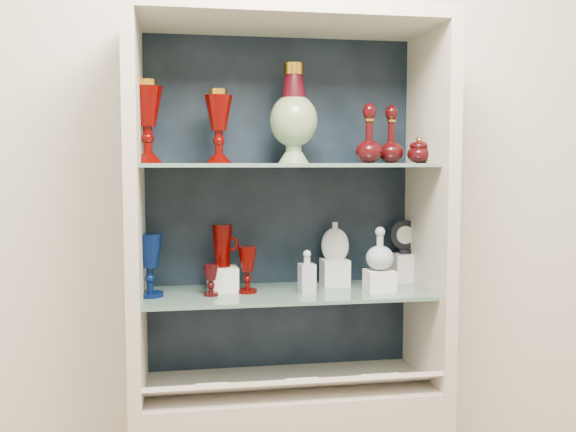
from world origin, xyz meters
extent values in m
cube|color=silver|center=(0.00, 1.75, 1.40)|extent=(3.50, 0.02, 2.80)
cube|color=black|center=(0.00, 1.72, 1.32)|extent=(0.98, 0.02, 1.15)
cube|color=beige|center=(-0.48, 1.53, 1.32)|extent=(0.04, 0.40, 1.15)
cube|color=beige|center=(0.48, 1.53, 1.32)|extent=(0.04, 0.40, 1.15)
cube|color=beige|center=(0.00, 1.53, 1.92)|extent=(1.00, 0.40, 0.04)
cube|color=slate|center=(0.00, 1.55, 1.04)|extent=(0.92, 0.34, 0.01)
cube|color=slate|center=(0.00, 1.55, 1.46)|extent=(0.92, 0.34, 0.01)
cube|color=beige|center=(0.00, 1.42, 0.78)|extent=(0.92, 0.17, 0.09)
cube|color=white|center=(-0.26, 1.42, 0.80)|extent=(0.10, 0.06, 0.03)
cube|color=white|center=(0.26, 1.42, 0.80)|extent=(0.10, 0.06, 0.03)
cube|color=white|center=(0.02, 1.42, 0.80)|extent=(0.10, 0.06, 0.03)
cube|color=white|center=(0.28, 1.42, 0.80)|extent=(0.10, 0.06, 0.03)
cube|color=silver|center=(-0.21, 1.59, 1.09)|extent=(0.10, 0.10, 0.08)
cube|color=silver|center=(0.18, 1.62, 1.09)|extent=(0.09, 0.09, 0.09)
cube|color=silver|center=(0.30, 1.50, 1.08)|extent=(0.09, 0.09, 0.07)
cube|color=silver|center=(0.44, 1.65, 1.10)|extent=(0.08, 0.08, 0.10)
camera|label=1|loc=(-0.34, -0.50, 1.47)|focal=40.00mm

